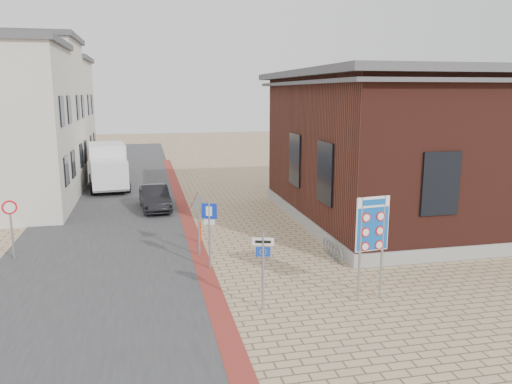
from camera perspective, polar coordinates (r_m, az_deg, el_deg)
name	(u,v)px	position (r m, az deg, el deg)	size (l,w,h in m)	color
ground	(277,286)	(15.59, 2.41, -10.74)	(120.00, 120.00, 0.00)	tan
road_strip	(116,196)	(29.58, -15.66, -0.49)	(7.00, 60.00, 0.02)	#38383A
curb_strip	(185,214)	(24.71, -8.11, -2.45)	(0.60, 40.00, 0.02)	maroon
brick_building	(425,144)	(24.64, 18.79, 5.22)	(13.00, 13.00, 6.80)	gray
townhouse_mid	(18,115)	(32.78, -25.55, 7.99)	(7.40, 6.40, 9.10)	beige
townhouse_far	(39,117)	(38.67, -23.55, 7.90)	(7.40, 6.40, 8.30)	beige
bike_rack	(332,251)	(18.25, 8.73, -6.64)	(0.08, 1.80, 0.60)	slate
sedan	(155,198)	(25.74, -11.50, -0.64)	(1.31, 3.75, 1.23)	black
box_truck	(108,166)	(31.86, -16.56, 2.85)	(2.67, 5.42, 2.73)	slate
border_sign	(372,226)	(14.34, 13.15, -3.80)	(1.03, 0.18, 3.03)	gray
essen_sign	(263,260)	(13.54, 0.81, -7.79)	(0.57, 0.20, 2.17)	gray
parking_sign	(209,224)	(16.63, -5.35, -3.62)	(0.49, 0.24, 2.33)	gray
yield_sign	(198,208)	(18.01, -6.60, -1.87)	(0.78, 0.37, 2.32)	gray
speed_sign	(11,221)	(19.55, -26.23, -2.94)	(0.50, 0.18, 2.16)	gray
bollard	(200,232)	(19.80, -6.40, -4.59)	(0.08, 0.08, 0.89)	red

